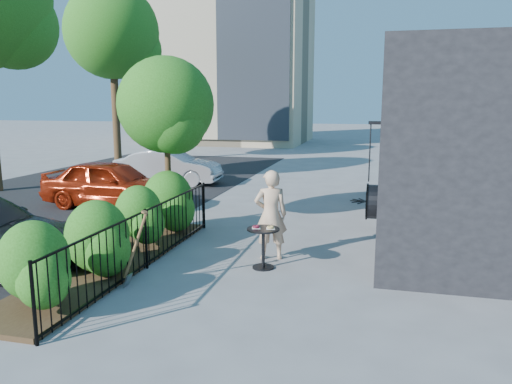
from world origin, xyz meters
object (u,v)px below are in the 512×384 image
(patio_tree, at_px, (168,111))
(shovel, at_px, (134,253))
(cafe_table, at_px, (263,241))
(car_red, at_px, (112,184))
(car_silver, at_px, (169,167))
(woman, at_px, (271,215))
(street_tree_far, at_px, (113,38))

(patio_tree, xyz_separation_m, shovel, (0.98, -3.67, -2.18))
(cafe_table, distance_m, car_red, 6.77)
(cafe_table, bearing_deg, car_red, 142.89)
(shovel, bearing_deg, car_silver, 111.01)
(patio_tree, height_order, car_red, patio_tree)
(woman, bearing_deg, car_silver, -71.93)
(street_tree_far, bearing_deg, car_red, -61.49)
(cafe_table, bearing_deg, car_silver, 123.68)
(street_tree_far, distance_m, car_silver, 8.87)
(patio_tree, xyz_separation_m, cafe_table, (2.77, -2.23, -2.25))
(street_tree_far, relative_size, woman, 4.82)
(street_tree_far, relative_size, car_red, 2.08)
(street_tree_far, relative_size, cafe_table, 10.47)
(shovel, distance_m, car_red, 6.60)
(cafe_table, relative_size, car_silver, 0.21)
(cafe_table, distance_m, shovel, 2.30)
(shovel, xyz_separation_m, car_silver, (-3.74, 9.75, 0.05))
(patio_tree, height_order, cafe_table, patio_tree)
(cafe_table, bearing_deg, street_tree_far, 127.95)
(patio_tree, distance_m, street_tree_far, 13.95)
(shovel, relative_size, car_red, 0.33)
(patio_tree, height_order, woman, patio_tree)
(car_silver, bearing_deg, woman, -146.93)
(street_tree_far, relative_size, shovel, 6.26)
(woman, bearing_deg, shovel, 30.94)
(car_red, bearing_deg, car_silver, 3.70)
(cafe_table, relative_size, shovel, 0.60)
(patio_tree, xyz_separation_m, car_red, (-2.62, 1.86, -2.09))
(car_red, bearing_deg, shovel, -145.06)
(patio_tree, distance_m, cafe_table, 4.21)
(patio_tree, distance_m, car_silver, 7.01)
(woman, relative_size, shovel, 1.30)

